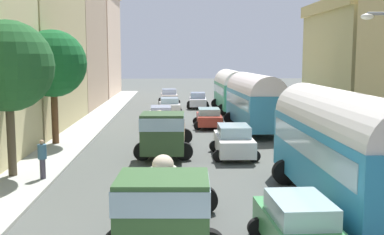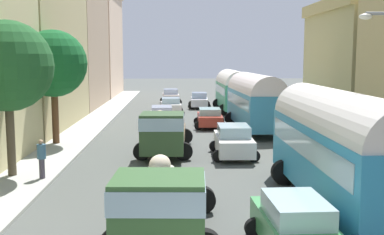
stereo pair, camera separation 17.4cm
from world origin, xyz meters
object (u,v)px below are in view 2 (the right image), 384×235
Objects in this scene: car_2 at (171,96)px; pedestrian_0 at (42,158)px; cargo_truck_0 at (163,202)px; car_5 at (210,118)px; parked_bus_1 at (255,100)px; car_3 at (296,228)px; car_6 at (199,100)px; parked_bus_2 at (233,89)px; car_1 at (171,106)px; car_0 at (162,116)px; car_4 at (233,141)px; parked_bus_0 at (339,144)px; cargo_truck_1 at (164,131)px.

pedestrian_0 is at bearing -98.88° from car_2.
car_5 is (2.88, 21.69, -0.50)m from cargo_truck_0.
car_3 is at bearing -96.62° from parked_bus_1.
car_3 reaches higher than car_5.
car_5 is at bearing 91.48° from car_3.
car_6 is (2.79, 34.92, -0.44)m from cargo_truck_0.
car_1 is at bearing -157.89° from parked_bus_2.
car_0 is 2.46× the size of pedestrian_0.
car_2 reaches higher than car_1.
parked_bus_1 reaches higher than car_4.
car_0 is 1.15× the size of car_5.
parked_bus_0 is 2.38× the size of car_3.
parked_bus_0 is 1.48× the size of cargo_truck_0.
cargo_truck_0 is at bearing -88.90° from cargo_truck_1.
car_0 is 1.06× the size of car_3.
car_2 is 0.92× the size of car_4.
car_0 is at bearing 92.33° from cargo_truck_1.
parked_bus_0 is 20.26m from car_0.
car_4 is (3.60, -0.60, -0.43)m from cargo_truck_1.
car_0 is at bearing 91.66° from cargo_truck_0.
parked_bus_2 is 2.03× the size of car_4.
parked_bus_1 is at bearing 49.76° from pedestrian_0.
parked_bus_0 reaches higher than car_6.
parked_bus_0 is 1.06× the size of parked_bus_1.
cargo_truck_0 reaches higher than car_2.
car_3 is (-2.42, -20.84, -1.41)m from parked_bus_1.
car_1 is 22.75m from pedestrian_0.
parked_bus_1 reaches higher than parked_bus_2.
parked_bus_0 is at bearing -80.86° from car_5.
car_1 is (-5.92, 9.06, -1.39)m from parked_bus_1.
car_2 reaches higher than car_5.
car_4 is at bearing -87.26° from car_5.
car_6 is at bearing 90.39° from car_5.
cargo_truck_0 is at bearing -106.31° from car_4.
pedestrian_0 reaches higher than car_6.
parked_bus_1 is at bearing 73.58° from cargo_truck_0.
cargo_truck_0 is 3.60m from car_3.
car_6 is at bearing 95.54° from parked_bus_0.
parked_bus_2 is 2.24× the size of car_5.
parked_bus_0 is 4.80m from car_3.
pedestrian_0 is at bearing -106.63° from car_0.
parked_bus_0 is 18.99m from car_5.
car_6 is at bearing 85.42° from cargo_truck_0.
car_5 is (3.01, -17.61, -0.09)m from car_2.
car_5 is at bearing -7.04° from car_0.
parked_bus_0 reaches higher than car_1.
car_3 is at bearing -88.52° from car_5.
cargo_truck_0 is 8.62m from pedestrian_0.
parked_bus_1 is 15.33m from car_6.
car_1 reaches higher than car_3.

